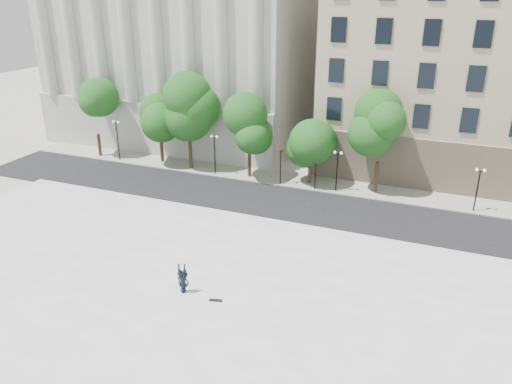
% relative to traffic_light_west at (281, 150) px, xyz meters
% --- Properties ---
extents(ground, '(160.00, 160.00, 0.00)m').
position_rel_traffic_light_west_xyz_m(ground, '(0.04, -22.30, -3.63)').
color(ground, beige).
rests_on(ground, ground).
extents(plaza, '(44.00, 22.00, 0.45)m').
position_rel_traffic_light_west_xyz_m(plaza, '(0.04, -19.30, -3.41)').
color(plaza, white).
rests_on(plaza, ground).
extents(street, '(60.00, 8.00, 0.02)m').
position_rel_traffic_light_west_xyz_m(street, '(0.04, -4.30, -3.62)').
color(street, black).
rests_on(street, ground).
extents(far_sidewalk, '(60.00, 4.00, 0.12)m').
position_rel_traffic_light_west_xyz_m(far_sidewalk, '(0.04, 1.70, -3.57)').
color(far_sidewalk, '#B0AFA3').
rests_on(far_sidewalk, ground).
extents(building_west, '(31.50, 27.65, 25.60)m').
position_rel_traffic_light_west_xyz_m(building_west, '(-16.96, 16.27, 9.25)').
color(building_west, '#B3B3AE').
rests_on(building_west, ground).
extents(traffic_light_west, '(0.81, 1.63, 4.14)m').
position_rel_traffic_light_west_xyz_m(traffic_light_west, '(0.00, 0.00, 0.00)').
color(traffic_light_west, black).
rests_on(traffic_light_west, ground).
extents(traffic_light_east, '(0.51, 1.68, 4.17)m').
position_rel_traffic_light_west_xyz_m(traffic_light_east, '(3.48, 0.00, 0.03)').
color(traffic_light_east, black).
rests_on(traffic_light_east, ground).
extents(person_lying, '(1.19, 2.09, 0.54)m').
position_rel_traffic_light_west_xyz_m(person_lying, '(0.76, -20.18, -2.91)').
color(person_lying, black).
rests_on(person_lying, plaza).
extents(skateboard, '(0.79, 0.39, 0.08)m').
position_rel_traffic_light_west_xyz_m(skateboard, '(3.00, -20.28, -3.14)').
color(skateboard, black).
rests_on(skateboard, plaza).
extents(street_trees, '(34.62, 4.95, 7.93)m').
position_rel_traffic_light_west_xyz_m(street_trees, '(-7.14, 1.21, 1.49)').
color(street_trees, '#382619').
rests_on(street_trees, ground).
extents(lamp_posts, '(37.25, 0.28, 4.55)m').
position_rel_traffic_light_west_xyz_m(lamp_posts, '(-1.21, 0.30, -0.73)').
color(lamp_posts, black).
rests_on(lamp_posts, ground).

